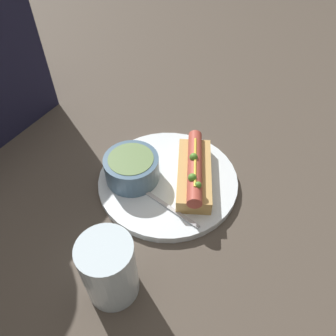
{
  "coord_description": "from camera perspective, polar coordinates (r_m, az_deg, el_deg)",
  "views": [
    {
      "loc": [
        -0.36,
        -0.2,
        0.48
      ],
      "look_at": [
        0.0,
        0.0,
        0.04
      ],
      "focal_mm": 35.0,
      "sensor_mm": 36.0,
      "label": 1
    }
  ],
  "objects": [
    {
      "name": "dinner_plate",
      "position": [
        0.63,
        0.0,
        -2.19
      ],
      "size": [
        0.27,
        0.27,
        0.01
      ],
      "color": "white",
      "rests_on": "ground_plane"
    },
    {
      "name": "drinking_glass",
      "position": [
        0.48,
        -10.19,
        -16.97
      ],
      "size": [
        0.08,
        0.08,
        0.11
      ],
      "color": "silver",
      "rests_on": "ground_plane"
    },
    {
      "name": "soup_bowl",
      "position": [
        0.61,
        -6.33,
        0.16
      ],
      "size": [
        0.1,
        0.1,
        0.05
      ],
      "color": "slate",
      "rests_on": "dinner_plate"
    },
    {
      "name": "hot_dog",
      "position": [
        0.61,
        4.6,
        -0.65
      ],
      "size": [
        0.17,
        0.12,
        0.06
      ],
      "rotation": [
        0.0,
        0.0,
        0.44
      ],
      "color": "tan",
      "rests_on": "dinner_plate"
    },
    {
      "name": "ground_plane",
      "position": [
        0.64,
        0.0,
        -2.62
      ],
      "size": [
        4.0,
        4.0,
        0.0
      ],
      "primitive_type": "plane",
      "color": "#4C4238"
    },
    {
      "name": "spoon",
      "position": [
        0.61,
        -4.92,
        -3.39
      ],
      "size": [
        0.05,
        0.18,
        0.01
      ],
      "rotation": [
        0.0,
        0.0,
        1.39
      ],
      "color": "#B7B7BC",
      "rests_on": "dinner_plate"
    }
  ]
}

